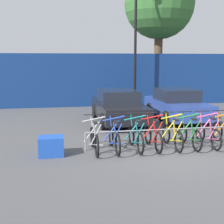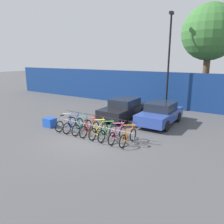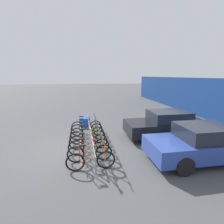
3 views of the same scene
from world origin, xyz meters
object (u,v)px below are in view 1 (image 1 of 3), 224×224
Objects in this scene: bike_rack at (161,131)px; car_black at (118,106)px; bicycle_red at (153,137)px; cargo_crate at (51,146)px; bicycle_teal at (136,137)px; bicycle_blue at (114,138)px; lamp_post at (135,33)px; bicycle_silver at (94,139)px; tree_behind_hoarding at (159,4)px; car_blue at (177,105)px; bicycle_pink at (208,134)px; bicycle_green at (189,135)px; bicycle_yellow at (172,136)px.

bike_rack is 1.11× the size of car_black.
bicycle_red reaches higher than cargo_crate.
bicycle_red is at bearing -3.18° from bicycle_teal.
car_black reaches higher than bicycle_blue.
bicycle_teal is 2.50m from cargo_crate.
car_black is at bearing -114.23° from lamp_post.
lamp_post reaches higher than bicycle_red.
bicycle_silver is at bearing -179.36° from bicycle_blue.
bicycle_blue is 1.20m from bicycle_red.
tree_behind_hoarding is (3.99, 6.63, 5.40)m from car_black.
car_blue is at bearing 56.72° from bicycle_red.
car_blue is 7.00m from cargo_crate.
bicycle_blue is at bearing 177.00° from bicycle_red.
bicycle_pink is 4.25m from car_blue.
bicycle_red is 4.86m from car_blue.
bike_rack is 2.77× the size of bicycle_teal.
car_blue reaches higher than bicycle_green.
bike_rack is 2.77× the size of bicycle_pink.
tree_behind_hoarding reaches higher than bicycle_yellow.
bicycle_green is (2.97, 0.00, 0.00)m from bicycle_silver.
bicycle_silver is at bearing -117.31° from tree_behind_hoarding.
bike_rack is at bearing 6.28° from bicycle_blue.
bicycle_green is 12.47m from tree_behind_hoarding.
bicycle_blue reaches higher than cargo_crate.
tree_behind_hoarding reaches higher than cargo_crate.
bicycle_teal is 0.23× the size of lamp_post.
bicycle_blue and bicycle_teal have the same top height.
bicycle_silver is 0.20× the size of tree_behind_hoarding.
lamp_post is at bearing 65.95° from bicycle_silver.
bicycle_red is 1.18m from bicycle_green.
lamp_post is 4.12m from tree_behind_hoarding.
bicycle_green is 4.39m from car_black.
bike_rack is 2.77× the size of bicycle_yellow.
bicycle_green is (0.57, 0.00, 0.00)m from bicycle_yellow.
bicycle_blue is 0.20× the size of tree_behind_hoarding.
cargo_crate is at bearing -174.81° from bicycle_green.
cargo_crate is (-3.65, -0.13, -0.10)m from bicycle_yellow.
bicycle_silver and bicycle_pink have the same top height.
bicycle_yellow reaches higher than cargo_crate.
lamp_post is 10.05m from cargo_crate.
bicycle_green is 4.23m from cargo_crate.
cargo_crate is at bearing -177.33° from bicycle_pink.
bike_rack is at bearing 22.83° from bicycle_red.
bicycle_red is (-0.31, -0.15, -0.12)m from bike_rack.
lamp_post reaches higher than bicycle_blue.
lamp_post is (-0.94, 3.78, 3.41)m from car_blue.
bicycle_yellow is at bearing -1.59° from bicycle_silver.
bicycle_teal and bicycle_pink have the same top height.
car_black is 9.44m from tree_behind_hoarding.
car_black reaches higher than bicycle_green.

